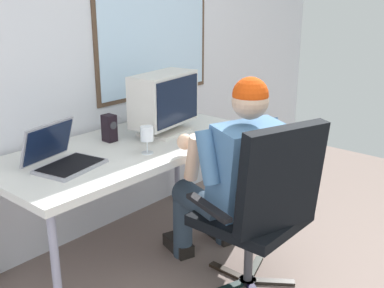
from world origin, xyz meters
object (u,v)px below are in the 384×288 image
object	(u,v)px
desk	(130,152)
office_chair	(265,203)
crt_monitor	(164,100)
laptop	(60,155)
person_seated	(234,175)
desk_speaker	(109,128)
wine_glass	(147,135)

from	to	relation	value
desk	office_chair	distance (m)	0.87
desk	crt_monitor	xyz separation A→B (m)	(0.30, 0.00, 0.26)
office_chair	laptop	bearing A→B (deg)	126.57
person_seated	crt_monitor	bearing A→B (deg)	83.49
person_seated	desk_speaker	distance (m)	0.80
desk_speaker	wine_glass	bearing A→B (deg)	-91.06
crt_monitor	desk_speaker	world-z (taller)	crt_monitor
person_seated	crt_monitor	distance (m)	0.68
office_chair	desk_speaker	world-z (taller)	office_chair
wine_glass	laptop	bearing A→B (deg)	155.35
office_chair	person_seated	world-z (taller)	person_seated
desk	desk_speaker	size ratio (longest dim) A/B	10.12
person_seated	crt_monitor	world-z (taller)	person_seated
crt_monitor	desk_speaker	size ratio (longest dim) A/B	2.98
office_chair	wine_glass	distance (m)	0.74
desk	wine_glass	xyz separation A→B (m)	(-0.04, -0.19, 0.15)
laptop	wine_glass	world-z (taller)	laptop
desk	person_seated	world-z (taller)	person_seated
desk_speaker	desk	bearing A→B (deg)	-76.54
person_seated	desk_speaker	world-z (taller)	person_seated
laptop	desk_speaker	bearing A→B (deg)	16.63
crt_monitor	wine_glass	size ratio (longest dim) A/B	3.15
desk	wine_glass	size ratio (longest dim) A/B	10.68
crt_monitor	laptop	xyz separation A→B (m)	(-0.77, 0.00, -0.16)
desk	laptop	xyz separation A→B (m)	(-0.47, 0.01, 0.11)
office_chair	crt_monitor	bearing A→B (deg)	80.57
desk	crt_monitor	size ratio (longest dim) A/B	3.39
person_seated	desk_speaker	xyz separation A→B (m)	(-0.27, 0.73, 0.19)
person_seated	wine_glass	distance (m)	0.53
laptop	desk_speaker	world-z (taller)	laptop
desk	wine_glass	distance (m)	0.25
desk	desk_speaker	distance (m)	0.19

